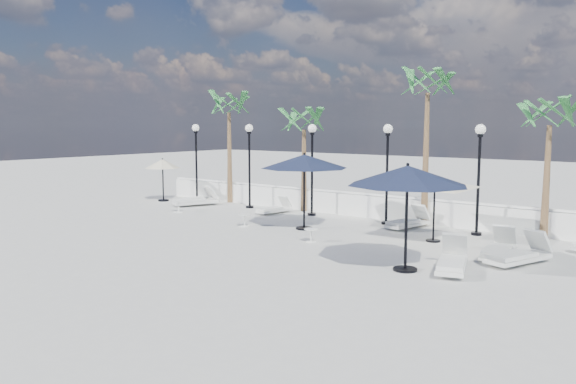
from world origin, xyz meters
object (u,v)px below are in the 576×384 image
Objects in this scene: parasol_navy_left at (304,162)px; lounger_1 at (196,200)px; lounger_2 at (199,198)px; lounger_3 at (408,222)px; lounger_7 at (519,255)px; lounger_0 at (274,208)px; lounger_5 at (499,249)px; parasol_navy_mid at (407,176)px; parasol_cream_small at (163,164)px; parasol_cream_sq_a at (435,178)px; lounger_4 at (452,261)px.

lounger_1 is at bearing 167.36° from parasol_navy_left.
lounger_2 is 0.87× the size of lounger_3.
lounger_2 is at bearing 163.14° from parasol_navy_left.
lounger_7 reaches higher than lounger_2.
lounger_5 is (10.26, -2.39, 0.04)m from lounger_0.
parasol_navy_mid reaches higher than parasol_cream_small.
lounger_2 is at bearing -170.43° from lounger_7.
lounger_3 is 0.96× the size of parasol_cream_small.
lounger_5 is 0.78m from lounger_7.
parasol_cream_sq_a is (12.20, -0.90, 1.82)m from lounger_1.
lounger_0 is 0.79× the size of lounger_1.
lounger_1 is 8.04m from parasol_navy_left.
lounger_1 is 10.53m from lounger_3.
lounger_1 is 1.01× the size of lounger_4.
parasol_navy_left is 6.40m from parasol_navy_mid.
parasol_cream_small reaches higher than lounger_3.
lounger_2 is at bearing 144.26° from lounger_4.
parasol_cream_small reaches higher than lounger_0.
parasol_navy_left is (-2.96, -2.47, 2.23)m from lounger_3.
lounger_1 is at bearing 159.73° from parasol_navy_mid.
lounger_0 is 10.47m from parasol_navy_mid.
lounger_1 is at bearing -164.57° from lounger_3.
parasol_cream_small is (-13.05, -0.60, 1.59)m from lounger_3.
parasol_cream_small reaches higher than lounger_7.
lounger_4 is at bearing -59.59° from parasol_cream_sq_a.
lounger_2 is at bearing -168.80° from lounger_3.
lounger_0 is at bearing -165.88° from lounger_3.
parasol_navy_left reaches higher than lounger_2.
parasol_navy_mid is (5.57, -3.15, 0.02)m from parasol_navy_left.
lounger_7 is at bearing -7.59° from lounger_0.
parasol_cream_sq_a reaches higher than lounger_2.
lounger_1 is 15.47m from lounger_7.
lounger_7 is at bearing -8.01° from parasol_cream_small.
parasol_cream_sq_a is at bearing 175.67° from lounger_7.
parasol_navy_mid is at bearing -18.17° from lounger_2.
parasol_navy_mid reaches higher than lounger_0.
parasol_navy_mid reaches higher than lounger_5.
lounger_1 reaches higher than lounger_4.
lounger_2 is at bearing 150.34° from lounger_1.
lounger_3 is 0.65× the size of parasol_navy_left.
parasol_cream_small is (-16.66, 4.33, 1.58)m from lounger_4.
parasol_navy_left is at bearing -164.10° from lounger_7.
parasol_navy_mid reaches higher than parasol_cream_sq_a.
parasol_navy_mid reaches higher than lounger_4.
lounger_5 is at bearing 169.03° from lounger_7.
lounger_4 is at bearing -42.60° from lounger_3.
parasol_cream_sq_a reaches higher than lounger_3.
lounger_4 is (14.72, -4.93, 0.04)m from lounger_2.
parasol_cream_small is at bearing 162.23° from parasol_navy_mid.
lounger_4 is 1.03× the size of parasol_cream_small.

